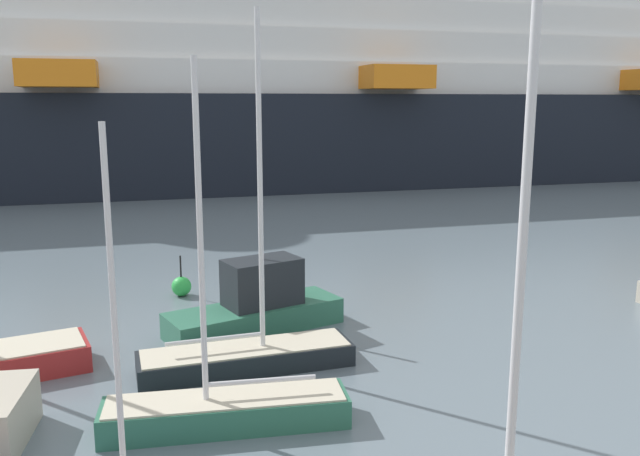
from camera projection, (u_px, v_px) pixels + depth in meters
The scene contains 5 objects.
sailboat_0 at pixel (226, 408), 13.60m from camera, with size 5.21×1.66×7.58m.
sailboat_6 at pixel (247, 353), 16.56m from camera, with size 5.49×1.65×8.90m.
fishing_boat_1 at pixel (258, 305), 19.35m from camera, with size 5.53×3.16×4.00m.
channel_buoy_0 at pixel (181, 286), 22.82m from camera, with size 0.69×0.69×1.45m.
cruise_ship at pixel (219, 82), 53.64m from camera, with size 132.31×21.07×25.79m.
Camera 1 is at (-6.38, -5.26, 6.73)m, focal length 36.49 mm.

